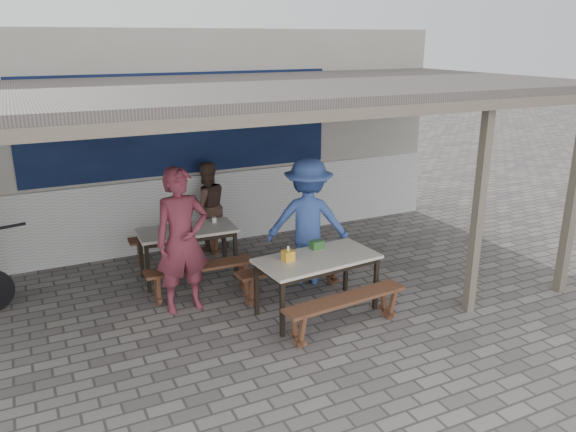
# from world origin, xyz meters

# --- Properties ---
(ground) EXTENTS (60.00, 60.00, 0.00)m
(ground) POSITION_xyz_m (0.00, 0.00, 0.00)
(ground) COLOR slate
(ground) RESTS_ON ground
(back_wall) EXTENTS (9.00, 1.28, 3.50)m
(back_wall) POSITION_xyz_m (-0.00, 3.58, 1.72)
(back_wall) COLOR #B2AA9F
(back_wall) RESTS_ON ground
(warung_roof) EXTENTS (9.00, 4.21, 2.81)m
(warung_roof) POSITION_xyz_m (0.02, 0.90, 2.71)
(warung_roof) COLOR #59504C
(warung_roof) RESTS_ON ground
(table_left) EXTENTS (1.40, 0.72, 0.75)m
(table_left) POSITION_xyz_m (-0.59, 1.68, 0.67)
(table_left) COLOR beige
(table_left) RESTS_ON ground
(bench_left_street) EXTENTS (1.49, 0.34, 0.45)m
(bench_left_street) POSITION_xyz_m (-0.62, 1.00, 0.34)
(bench_left_street) COLOR brown
(bench_left_street) RESTS_ON ground
(bench_left_wall) EXTENTS (1.49, 0.34, 0.45)m
(bench_left_wall) POSITION_xyz_m (-0.56, 2.37, 0.34)
(bench_left_wall) COLOR brown
(bench_left_wall) RESTS_ON ground
(table_right) EXTENTS (1.57, 0.89, 0.75)m
(table_right) POSITION_xyz_m (0.57, -0.08, 0.67)
(table_right) COLOR beige
(table_right) RESTS_ON ground
(bench_right_street) EXTENTS (1.63, 0.42, 0.45)m
(bench_right_street) POSITION_xyz_m (0.63, -0.68, 0.34)
(bench_right_street) COLOR brown
(bench_right_street) RESTS_ON ground
(bench_right_wall) EXTENTS (1.63, 0.42, 0.45)m
(bench_right_wall) POSITION_xyz_m (0.52, 0.52, 0.34)
(bench_right_wall) COLOR brown
(bench_right_wall) RESTS_ON ground
(patron_street_side) EXTENTS (0.69, 0.46, 1.87)m
(patron_street_side) POSITION_xyz_m (-0.91, 0.74, 0.94)
(patron_street_side) COLOR maroon
(patron_street_side) RESTS_ON ground
(patron_wall_side) EXTENTS (0.73, 0.57, 1.47)m
(patron_wall_side) POSITION_xyz_m (0.03, 2.69, 0.73)
(patron_wall_side) COLOR #4C352B
(patron_wall_side) RESTS_ON ground
(patron_right_table) EXTENTS (1.34, 1.17, 1.80)m
(patron_right_table) POSITION_xyz_m (0.91, 0.82, 0.90)
(patron_right_table) COLOR #3857A6
(patron_right_table) RESTS_ON ground
(tissue_box) EXTENTS (0.14, 0.14, 0.13)m
(tissue_box) POSITION_xyz_m (0.19, -0.02, 0.81)
(tissue_box) COLOR yellow
(tissue_box) RESTS_ON table_right
(donation_box) EXTENTS (0.17, 0.12, 0.11)m
(donation_box) POSITION_xyz_m (0.71, 0.18, 0.80)
(donation_box) COLOR #2F652D
(donation_box) RESTS_ON table_right
(condiment_jar) EXTENTS (0.07, 0.07, 0.08)m
(condiment_jar) POSITION_xyz_m (-0.14, 1.80, 0.79)
(condiment_jar) COLOR white
(condiment_jar) RESTS_ON table_left
(condiment_bowl) EXTENTS (0.27, 0.27, 0.05)m
(condiment_bowl) POSITION_xyz_m (-0.74, 1.65, 0.78)
(condiment_bowl) COLOR white
(condiment_bowl) RESTS_ON table_left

